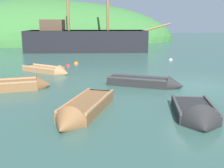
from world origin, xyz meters
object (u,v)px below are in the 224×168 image
(rowboat_outer_left, at_px, (49,71))
(buoy_white, at_px, (171,60))
(sailing_ship, at_px, (85,43))
(buoy_red, at_px, (68,66))
(rowboat_portside, at_px, (82,112))
(rowboat_far, at_px, (197,116))
(rowboat_near_dock, at_px, (20,86))
(rowboat_outer_right, at_px, (148,83))
(buoy_orange, at_px, (76,64))

(rowboat_outer_left, relative_size, buoy_white, 10.75)
(sailing_ship, distance_m, buoy_red, 10.11)
(rowboat_portside, relative_size, rowboat_far, 1.26)
(rowboat_outer_left, relative_size, buoy_red, 10.56)
(rowboat_outer_left, xyz_separation_m, rowboat_far, (4.95, -9.40, -0.00))
(rowboat_portside, distance_m, buoy_white, 14.73)
(rowboat_portside, height_order, rowboat_near_dock, rowboat_near_dock)
(rowboat_outer_right, height_order, buoy_red, rowboat_outer_right)
(rowboat_portside, xyz_separation_m, rowboat_outer_right, (3.50, 3.67, 0.01))
(buoy_white, bearing_deg, rowboat_outer_right, -118.89)
(rowboat_outer_left, height_order, buoy_white, rowboat_outer_left)
(buoy_white, bearing_deg, sailing_ship, 126.46)
(rowboat_outer_right, distance_m, buoy_white, 9.76)
(sailing_ship, xyz_separation_m, rowboat_outer_right, (1.44, -16.88, -0.72))
(sailing_ship, xyz_separation_m, buoy_white, (6.16, -8.33, -0.86))
(buoy_white, distance_m, buoy_orange, 7.74)
(buoy_white, bearing_deg, rowboat_far, -109.13)
(rowboat_outer_right, height_order, buoy_white, rowboat_outer_right)
(sailing_ship, height_order, buoy_red, sailing_ship)
(rowboat_outer_right, bearing_deg, sailing_ship, 124.79)
(rowboat_near_dock, height_order, buoy_white, rowboat_near_dock)
(sailing_ship, bearing_deg, rowboat_portside, -87.70)
(rowboat_portside, bearing_deg, rowboat_far, 98.86)
(buoy_red, bearing_deg, rowboat_far, -72.53)
(buoy_red, bearing_deg, sailing_ship, 77.53)
(sailing_ship, xyz_separation_m, buoy_red, (-2.18, -9.84, -0.86))
(rowboat_outer_left, distance_m, buoy_orange, 3.79)
(sailing_ship, height_order, rowboat_near_dock, sailing_ship)
(sailing_ship, distance_m, rowboat_near_dock, 17.02)
(rowboat_outer_left, relative_size, rowboat_portside, 0.79)
(rowboat_outer_left, xyz_separation_m, rowboat_portside, (1.35, -8.31, 0.03))
(sailing_ship, distance_m, buoy_white, 10.39)
(buoy_white, distance_m, buoy_red, 8.47)
(sailing_ship, bearing_deg, rowboat_far, -77.91)
(buoy_orange, bearing_deg, rowboat_portside, -92.48)
(sailing_ship, xyz_separation_m, rowboat_outer_left, (-3.41, -12.24, -0.76))
(rowboat_portside, relative_size, rowboat_near_dock, 1.25)
(buoy_white, relative_size, buoy_red, 0.98)
(buoy_orange, bearing_deg, rowboat_far, -76.31)
(rowboat_outer_right, relative_size, buoy_white, 12.42)
(rowboat_near_dock, xyz_separation_m, buoy_red, (2.43, 6.53, -0.15))
(buoy_white, bearing_deg, rowboat_outer_left, -157.74)
(rowboat_outer_left, distance_m, buoy_white, 10.33)
(rowboat_outer_left, distance_m, rowboat_near_dock, 4.29)
(rowboat_near_dock, bearing_deg, buoy_white, 30.29)
(sailing_ship, relative_size, buoy_red, 51.10)
(sailing_ship, relative_size, rowboat_outer_left, 4.84)
(rowboat_near_dock, height_order, rowboat_far, rowboat_far)
(rowboat_outer_left, bearing_deg, buoy_orange, 104.51)
(rowboat_outer_left, height_order, buoy_red, rowboat_outer_left)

